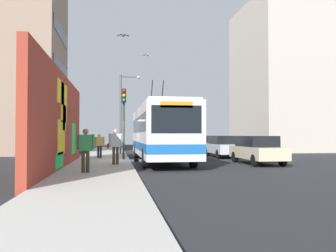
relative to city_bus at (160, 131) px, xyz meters
The scene contains 16 objects.
ground_plane 2.58m from the city_bus, 89.57° to the left, with size 80.00×80.00×0.00m, color #232326.
sidewalk_slab 3.84m from the city_bus, 89.77° to the left, with size 48.00×3.20×0.15m, color #ADA8A0.
graffiti_wall 6.60m from the city_bus, 128.65° to the left, with size 13.73×0.32×4.43m.
building_far_left 17.07m from the city_bus, 43.65° to the left, with size 9.12×6.94×15.99m.
building_far_right 21.38m from the city_bus, 47.66° to the right, with size 10.84×8.89×15.36m.
city_bus is the anchor object (origin of this frame).
parked_car_champagne 5.71m from the city_bus, 112.33° to the right, with size 4.58×1.74×1.58m.
parked_car_silver 6.56m from the city_bus, 53.30° to the right, with size 4.35×1.95×1.58m.
parked_car_red 11.26m from the city_bus, 27.63° to the right, with size 4.83×1.81×1.58m.
pedestrian_at_curb 4.09m from the city_bus, 138.97° to the left, with size 0.24×0.78×1.77m.
pedestrian_near_wall 7.80m from the city_bus, 150.68° to the left, with size 0.23×0.69×1.73m.
pedestrian_midblock 4.28m from the city_bus, 60.44° to the left, with size 0.22×0.64×1.57m.
traffic_light 2.59m from the city_bus, 69.77° to the left, with size 0.49×0.28×4.34m.
street_lamp 8.30m from the city_bus, 14.83° to the left, with size 0.44×1.67×6.40m.
flying_pigeons 5.53m from the city_bus, 150.43° to the left, with size 4.01×1.80×0.18m.
curbside_puddle 2.75m from the city_bus, 36.12° to the left, with size 2.14×2.14×0.00m, color black.
Camera 1 is at (-20.88, 0.84, 1.62)m, focal length 37.52 mm.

